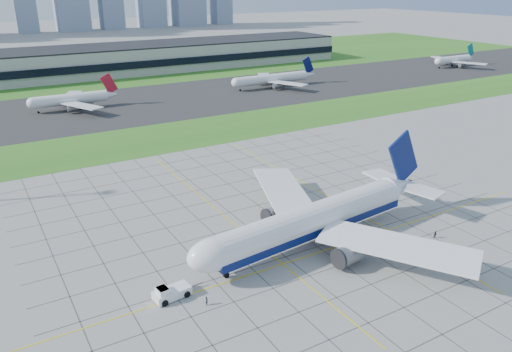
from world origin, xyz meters
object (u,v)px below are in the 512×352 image
at_px(airliner, 314,220).
at_px(distant_jet_2, 272,79).
at_px(pushback_tug, 170,292).
at_px(crew_far, 435,235).
at_px(distant_jet_1, 72,99).
at_px(crew_near, 207,301).
at_px(distant_jet_3, 454,60).

relative_size(airliner, distant_jet_2, 1.34).
height_order(pushback_tug, crew_far, pushback_tug).
xyz_separation_m(crew_far, distant_jet_1, (-41.93, 158.67, 3.65)).
height_order(pushback_tug, distant_jet_1, distant_jet_1).
relative_size(crew_far, distant_jet_2, 0.04).
height_order(crew_near, crew_far, crew_far).
bearing_deg(airliner, crew_near, -170.11).
height_order(distant_jet_1, distant_jet_3, same).
bearing_deg(airliner, distant_jet_1, 90.84).
height_order(pushback_tug, distant_jet_2, distant_jet_2).
bearing_deg(airliner, pushback_tug, 179.30).
xyz_separation_m(crew_far, distant_jet_2, (57.10, 155.36, 3.66)).
distance_m(pushback_tug, crew_near, 6.82).
distance_m(crew_near, distant_jet_3, 286.54).
bearing_deg(pushback_tug, crew_near, -53.78).
distance_m(crew_near, crew_far, 52.36).
bearing_deg(pushback_tug, airliner, -0.70).
relative_size(crew_far, distant_jet_1, 0.04).
distance_m(pushback_tug, distant_jet_2, 185.89).
distance_m(pushback_tug, distant_jet_1, 150.94).
relative_size(airliner, crew_near, 38.37).
relative_size(airliner, crew_far, 38.20).
xyz_separation_m(airliner, distant_jet_3, (216.38, 140.58, -0.95)).
distance_m(airliner, pushback_tug, 33.49).
xyz_separation_m(crew_near, crew_far, (52.24, -3.48, 0.00)).
distance_m(airliner, distant_jet_1, 148.10).
relative_size(crew_near, distant_jet_3, 0.04).
height_order(airliner, distant_jet_3, airliner).
height_order(crew_far, distant_jet_2, distant_jet_2).
xyz_separation_m(airliner, distant_jet_2, (80.87, 143.67, -0.94)).
height_order(crew_near, distant_jet_1, distant_jet_1).
height_order(crew_far, distant_jet_3, distant_jet_3).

